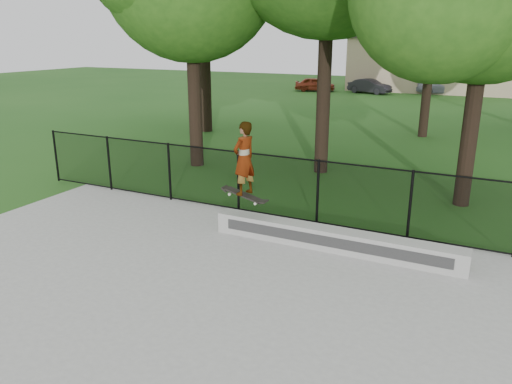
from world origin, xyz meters
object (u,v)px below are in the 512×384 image
car_a (315,84)px  car_c (443,86)px  grind_ledge (333,239)px  car_b (370,86)px  skater_airborne (244,160)px

car_a → car_c: 9.50m
grind_ledge → car_b: bearing=102.6°
grind_ledge → car_b: 29.77m
car_b → car_a: bearing=110.3°
car_a → car_c: car_c is taller
car_c → car_a: bearing=89.1°
car_a → car_c: (9.23, 2.24, 0.04)m
grind_ledge → car_a: bearing=110.4°
skater_airborne → car_b: bearing=98.9°
car_c → skater_airborne: (-0.43, -31.11, 1.14)m
car_a → skater_airborne: 30.20m
skater_airborne → grind_ledge: bearing=3.3°
grind_ledge → car_c: car_c is taller
car_c → skater_airborne: bearing=164.7°
car_c → grind_ledge: bearing=168.2°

